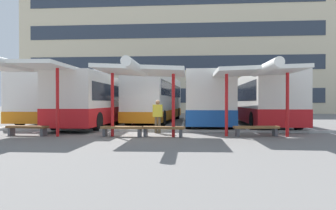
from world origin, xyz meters
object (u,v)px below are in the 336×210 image
at_px(bench_0, 27,128).
at_px(bench_2, 163,129).
at_px(waiting_shelter_0, 22,67).
at_px(bench_3, 256,129).
at_px(waiting_shelter_1, 142,72).
at_px(coach_bus_2, 157,98).
at_px(waiting_passenger_0, 158,114).
at_px(coach_bus_1, 103,101).
at_px(coach_bus_3, 205,100).
at_px(coach_bus_0, 70,99).
at_px(coach_bus_4, 261,100).
at_px(bench_1, 122,129).
at_px(waiting_shelter_2, 258,72).

relative_size(bench_0, bench_2, 1.04).
bearing_deg(waiting_shelter_0, bench_0, 90.00).
bearing_deg(bench_0, bench_3, 3.34).
bearing_deg(waiting_shelter_1, coach_bus_2, 92.63).
height_order(waiting_shelter_1, waiting_passenger_0, waiting_shelter_1).
bearing_deg(bench_0, bench_2, 0.58).
relative_size(coach_bus_1, coach_bus_3, 1.00).
height_order(coach_bus_1, coach_bus_3, coach_bus_3).
bearing_deg(bench_3, waiting_shelter_0, -174.38).
height_order(coach_bus_0, coach_bus_3, coach_bus_0).
relative_size(coach_bus_4, bench_0, 5.30).
xyz_separation_m(coach_bus_0, bench_1, (6.38, -9.35, -1.45)).
relative_size(waiting_shelter_1, bench_3, 2.46).
bearing_deg(bench_1, waiting_shelter_0, -174.33).
bearing_deg(coach_bus_4, coach_bus_0, 170.64).
bearing_deg(coach_bus_3, waiting_shelter_2, -77.06).
height_order(coach_bus_2, bench_3, coach_bus_2).
distance_m(bench_1, waiting_shelter_2, 6.40).
height_order(coach_bus_3, waiting_passenger_0, coach_bus_3).
height_order(coach_bus_2, coach_bus_3, coach_bus_2).
xyz_separation_m(coach_bus_1, bench_1, (2.95, -6.77, -1.24)).
height_order(coach_bus_3, coach_bus_4, coach_bus_4).
xyz_separation_m(coach_bus_4, waiting_shelter_1, (-6.79, -7.26, 1.16)).
xyz_separation_m(coach_bus_1, coach_bus_3, (7.04, 1.34, 0.06)).
distance_m(waiting_shelter_0, waiting_shelter_1, 5.24).
bearing_deg(bench_1, coach_bus_4, 42.44).
bearing_deg(waiting_shelter_0, coach_bus_4, 31.83).
height_order(coach_bus_4, bench_3, coach_bus_4).
distance_m(coach_bus_3, waiting_shelter_0, 12.07).
relative_size(coach_bus_4, bench_1, 5.53).
height_order(bench_0, bench_3, same).
height_order(bench_0, waiting_shelter_2, waiting_shelter_2).
bearing_deg(coach_bus_3, waiting_passenger_0, -112.07).
relative_size(coach_bus_0, coach_bus_1, 1.01).
height_order(bench_0, bench_1, same).
xyz_separation_m(coach_bus_4, bench_0, (-12.01, -7.05, -1.31)).
relative_size(coach_bus_4, waiting_shelter_2, 2.23).
bearing_deg(coach_bus_4, waiting_shelter_1, -133.05).
relative_size(coach_bus_1, waiting_shelter_2, 2.64).
distance_m(waiting_shelter_0, bench_2, 6.71).
relative_size(coach_bus_2, coach_bus_3, 0.92).
distance_m(coach_bus_4, bench_0, 13.99).
xyz_separation_m(coach_bus_1, bench_3, (8.85, -6.20, -1.23)).
bearing_deg(waiting_shelter_2, coach_bus_1, 143.45).
height_order(bench_1, bench_2, same).
bearing_deg(bench_2, bench_1, -178.65).
bearing_deg(coach_bus_3, coach_bus_4, -16.78).
distance_m(bench_0, bench_1, 4.33).
bearing_deg(waiting_passenger_0, bench_2, -74.68).
height_order(coach_bus_0, coach_bus_2, coach_bus_2).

